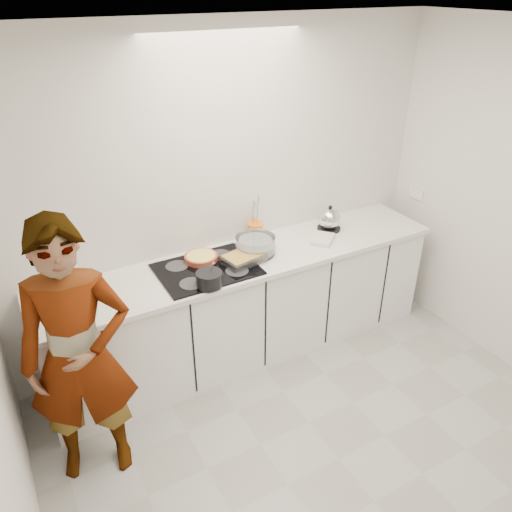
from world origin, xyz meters
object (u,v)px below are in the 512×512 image
tart_dish (201,257)px  cook (79,357)px  hob (207,269)px  kettle (329,220)px  baking_dish (243,258)px  utensil_crock (255,232)px  mixing_bowl (255,246)px  saucepan (209,279)px

tart_dish → cook: bearing=-148.7°
hob → kettle: 1.20m
baking_dish → utensil_crock: size_ratio=2.21×
hob → utensil_crock: 0.60m
baking_dish → mixing_bowl: (0.15, 0.09, 0.02)m
hob → kettle: size_ratio=2.78×
saucepan → utensil_crock: (0.62, 0.46, 0.01)m
hob → saucepan: saucepan is taller
baking_dish → kettle: bearing=9.6°
mixing_bowl → utensil_crock: 0.22m
kettle → cook: cook is taller
hob → saucepan: 0.24m
mixing_bowl → utensil_crock: bearing=61.0°
hob → baking_dish: (0.28, -0.04, 0.04)m
tart_dish → kettle: size_ratio=1.06×
mixing_bowl → cook: bearing=-159.6°
kettle → cook: 2.31m
baking_dish → mixing_bowl: 0.18m
tart_dish → mixing_bowl: size_ratio=0.69×
kettle → tart_dish: bearing=178.9°
baking_dish → tart_dish: bearing=146.8°
tart_dish → cook: size_ratio=0.16×
tart_dish → mixing_bowl: 0.43m
tart_dish → saucepan: size_ratio=1.18×
saucepan → kettle: kettle is taller
tart_dish → saucepan: saucepan is taller
saucepan → kettle: 1.31m
tart_dish → hob: bearing=-96.1°
tart_dish → mixing_bowl: bearing=-11.9°
tart_dish → utensil_crock: size_ratio=1.78×
tart_dish → mixing_bowl: mixing_bowl is taller
hob → utensil_crock: size_ratio=4.67×
hob → cook: size_ratio=0.41×
hob → cook: 1.15m
utensil_crock → kettle: bearing=-11.2°
hob → cook: bearing=-154.2°
utensil_crock → baking_dish: bearing=-132.9°
utensil_crock → cook: size_ratio=0.09×
baking_dish → hob: bearing=172.0°
tart_dish → utensil_crock: utensil_crock is taller
baking_dish → cook: 1.40m
mixing_bowl → hob: bearing=-173.8°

